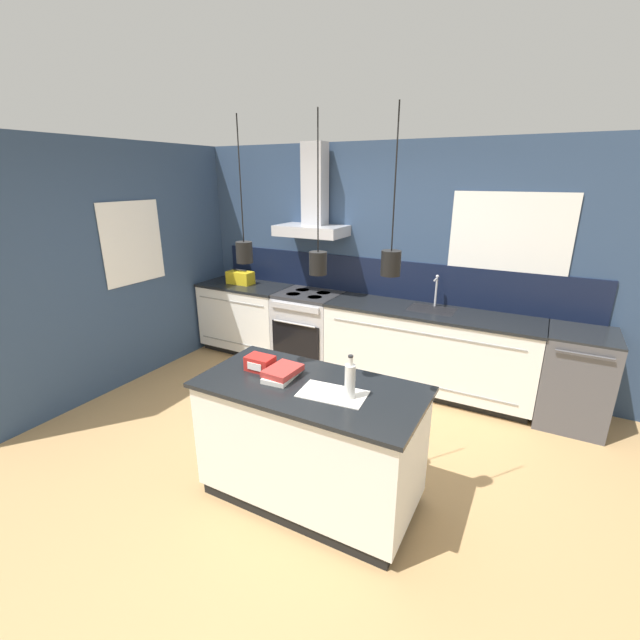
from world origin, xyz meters
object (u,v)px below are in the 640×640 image
oven_range (309,329)px  dishwasher (575,378)px  red_supply_box (260,363)px  yellow_toolbox (240,278)px  bottle_on_island (350,381)px  book_stack (283,372)px

oven_range → dishwasher: size_ratio=1.00×
dishwasher → red_supply_box: (-2.11, -2.01, 0.51)m
yellow_toolbox → bottle_on_island: bearing=-39.8°
bottle_on_island → red_supply_box: bearing=174.5°
bottle_on_island → yellow_toolbox: bottle_on_island is taller
red_supply_box → dishwasher: bearing=43.7°
bottle_on_island → book_stack: 0.54m
yellow_toolbox → dishwasher: bearing=-0.0°
red_supply_box → yellow_toolbox: size_ratio=0.58×
book_stack → yellow_toolbox: 2.83m
bottle_on_island → red_supply_box: (-0.74, 0.07, -0.07)m
book_stack → red_supply_box: bearing=173.7°
oven_range → red_supply_box: 2.20m
oven_range → book_stack: bearing=-64.8°
dishwasher → red_supply_box: 2.96m
oven_range → red_supply_box: red_supply_box is taller
dishwasher → bottle_on_island: 2.56m
book_stack → yellow_toolbox: size_ratio=0.94×
dishwasher → bottle_on_island: (-1.37, -2.08, 0.58)m
bottle_on_island → red_supply_box: bottle_on_island is taller
oven_range → yellow_toolbox: yellow_toolbox is taller
bottle_on_island → book_stack: bearing=174.8°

